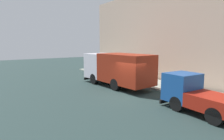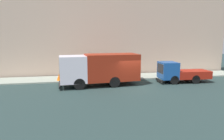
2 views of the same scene
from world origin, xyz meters
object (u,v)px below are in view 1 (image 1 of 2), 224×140
small_flatbed_truck (200,96)px  traffic_cone_orange (113,73)px  pedestrian_walking (141,70)px  street_sign_post (131,67)px  large_utility_truck (117,68)px

small_flatbed_truck → traffic_cone_orange: (2.62, 12.40, -0.51)m
pedestrian_walking → street_sign_post: bearing=-23.6°
pedestrian_walking → street_sign_post: street_sign_post is taller
large_utility_truck → street_sign_post: (2.10, 0.47, -0.17)m
street_sign_post → traffic_cone_orange: bearing=84.2°
small_flatbed_truck → large_utility_truck: bearing=91.8°
pedestrian_walking → traffic_cone_orange: bearing=-98.6°
street_sign_post → pedestrian_walking: bearing=21.4°
traffic_cone_orange → street_sign_post: bearing=-95.8°
traffic_cone_orange → small_flatbed_truck: bearing=-101.9°
small_flatbed_truck → traffic_cone_orange: 12.69m
pedestrian_walking → street_sign_post: 2.55m
large_utility_truck → traffic_cone_orange: 4.88m
pedestrian_walking → traffic_cone_orange: size_ratio=2.38×
large_utility_truck → pedestrian_walking: (4.42, 1.38, -0.68)m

